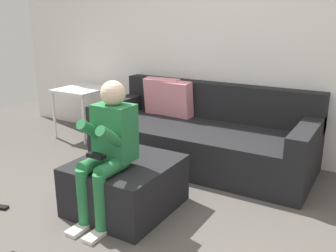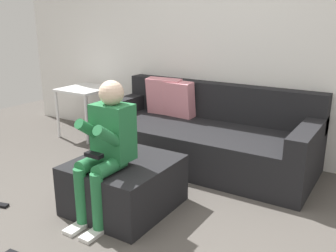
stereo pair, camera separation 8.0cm
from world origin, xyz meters
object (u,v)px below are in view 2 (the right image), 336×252
object	(u,v)px
couch_sectional	(203,136)
remote_by_storage_bin	(0,205)
person_seated	(107,143)
ottoman	(124,184)
side_table	(86,95)

from	to	relation	value
couch_sectional	remote_by_storage_bin	world-z (taller)	couch_sectional
person_seated	remote_by_storage_bin	world-z (taller)	person_seated
couch_sectional	ottoman	bearing A→B (deg)	-94.14
couch_sectional	side_table	bearing A→B (deg)	178.54
couch_sectional	ottoman	xyz separation A→B (m)	(-0.09, -1.24, -0.09)
couch_sectional	side_table	distance (m)	1.75
side_table	remote_by_storage_bin	xyz separation A→B (m)	(0.74, -1.83, -0.54)
person_seated	remote_by_storage_bin	bearing A→B (deg)	-157.50
ottoman	person_seated	xyz separation A→B (m)	(-0.01, -0.18, 0.41)
couch_sectional	remote_by_storage_bin	size ratio (longest dim) A/B	14.58
person_seated	side_table	size ratio (longest dim) A/B	1.69
person_seated	couch_sectional	bearing A→B (deg)	86.03
ottoman	remote_by_storage_bin	size ratio (longest dim) A/B	5.09
person_seated	remote_by_storage_bin	distance (m)	1.14
couch_sectional	person_seated	world-z (taller)	person_seated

